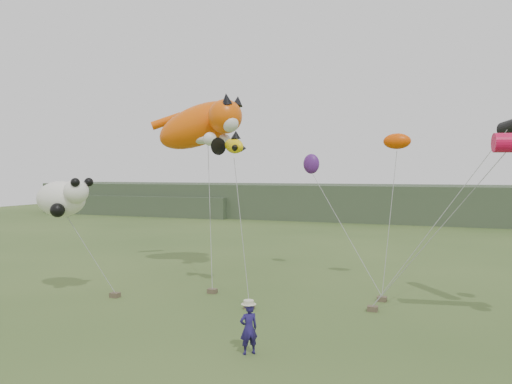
{
  "coord_description": "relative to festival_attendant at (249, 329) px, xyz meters",
  "views": [
    {
      "loc": [
        6.35,
        -14.45,
        5.44
      ],
      "look_at": [
        -0.23,
        3.0,
        4.72
      ],
      "focal_mm": 35.0,
      "sensor_mm": 36.0,
      "label": 1
    }
  ],
  "objects": [
    {
      "name": "panda_kite",
      "position": [
        -10.08,
        3.56,
        3.57
      ],
      "size": [
        2.76,
        1.78,
        1.71
      ],
      "color": "white",
      "rests_on": "ground"
    },
    {
      "name": "cat_kite",
      "position": [
        -6.49,
        10.16,
        7.25
      ],
      "size": [
        6.2,
        3.67,
        3.64
      ],
      "color": "#E55405",
      "rests_on": "ground"
    },
    {
      "name": "misc_kites",
      "position": [
        1.27,
        11.18,
        5.68
      ],
      "size": [
        5.69,
        2.88,
        1.88
      ],
      "color": "#DF4601",
      "rests_on": "ground"
    },
    {
      "name": "headland",
      "position": [
        -4.05,
        45.42,
        1.15
      ],
      "size": [
        90.0,
        13.0,
        4.0
      ],
      "color": "#2D3D28",
      "rests_on": "ground"
    },
    {
      "name": "festival_attendant",
      "position": [
        0.0,
        0.0,
        0.0
      ],
      "size": [
        0.66,
        0.65,
        1.54
      ],
      "primitive_type": "imported",
      "rotation": [
        0.0,
        0.0,
        3.89
      ],
      "color": "#1F1655",
      "rests_on": "ground"
    },
    {
      "name": "fish_kite",
      "position": [
        -3.44,
        6.17,
        5.85
      ],
      "size": [
        2.19,
        1.43,
        1.06
      ],
      "color": "yellow",
      "rests_on": "ground"
    },
    {
      "name": "ground",
      "position": [
        -0.94,
        0.73,
        -0.77
      ],
      "size": [
        120.0,
        120.0,
        0.0
      ],
      "primitive_type": "plane",
      "color": "#385123",
      "rests_on": "ground"
    },
    {
      "name": "sandbag_anchors",
      "position": [
        -1.64,
        5.82,
        -0.67
      ],
      "size": [
        11.39,
        3.74,
        0.2
      ],
      "color": "brown",
      "rests_on": "ground"
    }
  ]
}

